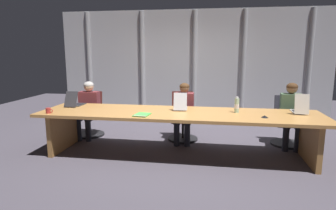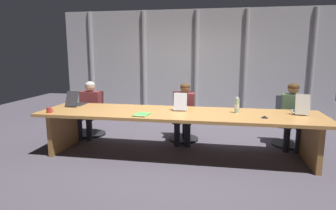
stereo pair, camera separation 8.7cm
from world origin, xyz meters
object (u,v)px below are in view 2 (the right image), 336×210
Objects in this scene: water_bottle_primary at (237,106)px; conference_mic_left_side at (265,117)px; person_left_mid at (184,109)px; person_center at (292,111)px; laptop_left_mid at (181,106)px; spiral_notepad at (142,115)px; office_chair_left_mid at (184,122)px; office_chair_left_end at (92,119)px; laptop_left_end at (76,103)px; person_left_end at (89,105)px; coffee_mug_near at (49,110)px; office_chair_center at (288,127)px; laptop_center at (300,110)px.

water_bottle_primary is 0.52m from conference_mic_left_side.
person_center is at bearing 90.37° from person_left_mid.
spiral_notepad is (-0.55, -0.60, -0.05)m from laptop_left_mid.
office_chair_left_end is at bearing -99.57° from office_chair_left_mid.
person_left_end is at bearing -1.26° from laptop_left_end.
office_chair_left_end is 7.57× the size of coffee_mug_near.
conference_mic_left_side is at bearing -30.47° from office_chair_center.
laptop_left_mid reaches higher than office_chair_left_mid.
laptop_left_end reaches higher than office_chair_center.
laptop_center reaches higher than office_chair_center.
office_chair_left_mid reaches higher than conference_mic_left_side.
person_center is (2.00, 0.53, -0.13)m from laptop_left_mid.
office_chair_left_end is 3.59m from conference_mic_left_side.
office_chair_left_end is 0.36m from person_left_end.
laptop_left_mid is 2.18m from office_chair_left_end.
laptop_left_mid is 0.37× the size of person_center.
person_left_mid is at bearing 145.12° from water_bottle_primary.
water_bottle_primary is at bearing -51.48° from person_center.
conference_mic_left_side is (3.36, -0.47, -0.04)m from laptop_left_end.
person_left_end is at bearing -89.50° from office_chair_center.
laptop_left_end is at bearing 84.89° from laptop_left_mid.
office_chair_left_end is 0.79× the size of person_left_mid.
person_left_mid is at bearing 78.68° from laptop_center.
coffee_mug_near is at bearing -60.00° from person_left_mid.
office_chair_left_mid is (1.97, 0.67, -0.45)m from laptop_left_end.
conference_mic_left_side is 1.92m from spiral_notepad.
person_left_mid is 1.99m from person_center.
laptop_center is at bearing 4.48° from person_center.
person_left_mid is 10.55× the size of conference_mic_left_side.
person_center is 2.78m from spiral_notepad.
laptop_center is at bearing 61.22° from office_chair_left_mid.
laptop_left_end reaches higher than spiral_notepad.
person_left_end is (0.04, -0.15, 0.32)m from office_chair_left_end.
person_left_end is at bearing 70.47° from laptop_left_mid.
person_left_mid is (-1.98, 0.54, -0.16)m from laptop_center.
office_chair_left_mid reaches higher than coffee_mug_near.
person_center reaches higher than laptop_center.
office_chair_left_end is 2.06m from person_left_mid.
water_bottle_primary is (-1.02, -0.83, 0.53)m from office_chair_center.
laptop_left_end is 2.96m from water_bottle_primary.
laptop_left_mid is 1.44m from conference_mic_left_side.
person_center is 3.62× the size of spiral_notepad.
water_bottle_primary reaches higher than office_chair_center.
office_chair_left_end is 3.14m from water_bottle_primary.
office_chair_left_mid is at bearing -91.79° from office_chair_center.
person_center is at bearing 2.77° from laptop_center.
laptop_left_mid is 0.54m from person_left_mid.
laptop_center is (1.99, -0.02, 0.00)m from laptop_left_mid.
coffee_mug_near is (-2.11, -0.69, -0.01)m from laptop_left_mid.
spiral_notepad is (-2.55, -1.12, 0.08)m from person_center.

